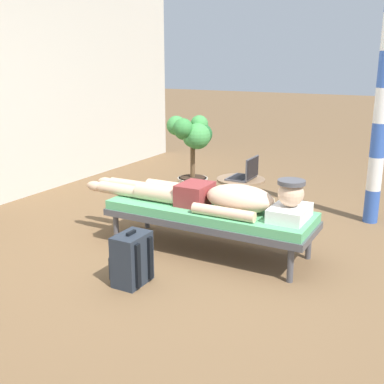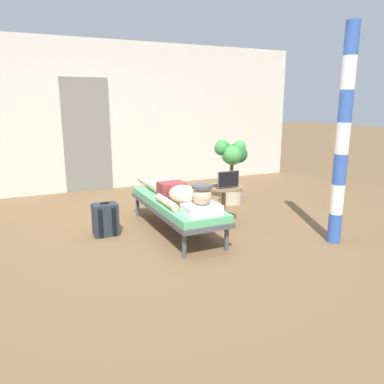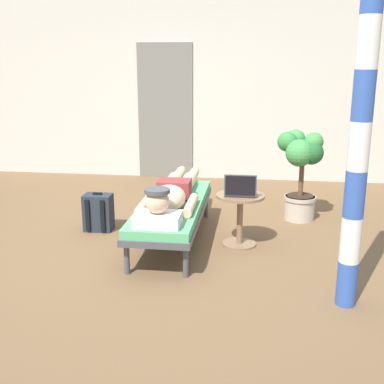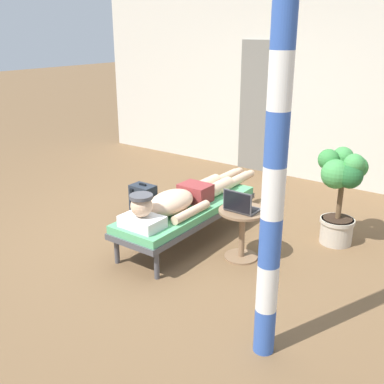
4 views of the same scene
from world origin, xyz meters
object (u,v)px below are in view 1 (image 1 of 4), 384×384
Objects in this scene: lounge_chair at (209,214)px; potted_plant at (192,148)px; side_table at (240,195)px; backpack at (132,259)px; person_reclining at (215,196)px; laptop at (246,173)px; porch_post at (382,106)px.

potted_plant is at bearing 33.86° from lounge_chair.
side_table reaches higher than backpack.
lounge_chair is at bearing -146.14° from potted_plant.
lounge_chair is 0.90m from backpack.
lounge_chair is at bearing 90.00° from person_reclining.
laptop is 0.30× the size of potted_plant.
lounge_chair is at bearing -15.19° from backpack.
lounge_chair is 6.03× the size of laptop.
potted_plant is 2.13m from porch_post.
side_table is at bearing 126.81° from porch_post.
laptop is 1.16m from potted_plant.
side_table is at bearing 90.00° from laptop.
laptop reaches higher than side_table.
side_table is (0.68, 0.05, -0.16)m from person_reclining.
lounge_chair is 3.57× the size of side_table.
porch_post is at bearing -36.81° from lounge_chair.
potted_plant is at bearing 95.67° from porch_post.
laptop is (0.00, -0.05, 0.23)m from side_table.
side_table is at bearing 4.06° from person_reclining.
backpack is at bearing 171.06° from side_table.
laptop is 1.61m from backpack.
lounge_chair is 1.82× the size of potted_plant.
potted_plant is (2.19, 0.66, 0.45)m from backpack.
potted_plant is at bearing 54.31° from side_table.
side_table is 1.15m from potted_plant.
porch_post is (0.20, -2.04, 0.57)m from potted_plant.
potted_plant reaches higher than lounge_chair.
person_reclining is 0.89× the size of porch_post.
person_reclining is at bearing -144.44° from potted_plant.
person_reclining reaches higher than lounge_chair.
backpack is (-0.85, 0.23, -0.15)m from lounge_chair.
lounge_chair is at bearing 143.19° from porch_post.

